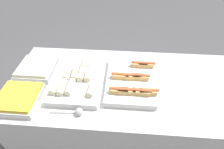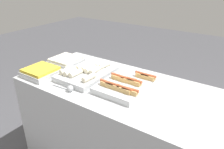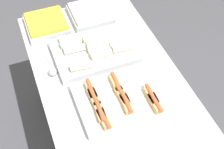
{
  "view_description": "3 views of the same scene",
  "coord_description": "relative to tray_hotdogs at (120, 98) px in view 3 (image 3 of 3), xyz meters",
  "views": [
    {
      "loc": [
        -0.03,
        -0.96,
        1.92
      ],
      "look_at": [
        -0.1,
        0.0,
        1.03
      ],
      "focal_mm": 28.0,
      "sensor_mm": 36.0,
      "label": 1
    },
    {
      "loc": [
        0.84,
        -1.38,
        1.81
      ],
      "look_at": [
        -0.1,
        0.0,
        1.03
      ],
      "focal_mm": 35.0,
      "sensor_mm": 36.0,
      "label": 2
    },
    {
      "loc": [
        0.99,
        -0.42,
        2.4
      ],
      "look_at": [
        -0.1,
        0.0,
        1.03
      ],
      "focal_mm": 50.0,
      "sensor_mm": 36.0,
      "label": 3
    }
  ],
  "objects": [
    {
      "name": "tray_side_back",
      "position": [
        -0.77,
        0.08,
        0.0
      ],
      "size": [
        0.28,
        0.28,
        0.07
      ],
      "color": "silver",
      "rests_on": "counter"
    },
    {
      "name": "counter",
      "position": [
        -0.04,
        0.01,
        -0.51
      ],
      "size": [
        1.82,
        0.84,
        0.95
      ],
      "color": "silver",
      "rests_on": "ground_plane"
    },
    {
      "name": "tray_hotdogs",
      "position": [
        0.0,
        0.0,
        0.0
      ],
      "size": [
        0.38,
        0.5,
        0.1
      ],
      "color": "silver",
      "rests_on": "counter"
    },
    {
      "name": "serving_spoon_near",
      "position": [
        -0.35,
        -0.31,
        -0.01
      ],
      "size": [
        0.22,
        0.05,
        0.05
      ],
      "color": "#B2B5BA",
      "rests_on": "counter"
    },
    {
      "name": "tray_wraps",
      "position": [
        -0.41,
        0.0,
        0.0
      ],
      "size": [
        0.37,
        0.56,
        0.1
      ],
      "color": "silver",
      "rests_on": "counter"
    },
    {
      "name": "tray_side_front",
      "position": [
        -0.77,
        -0.24,
        0.0
      ],
      "size": [
        0.28,
        0.28,
        0.07
      ],
      "color": "silver",
      "rests_on": "counter"
    }
  ]
}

